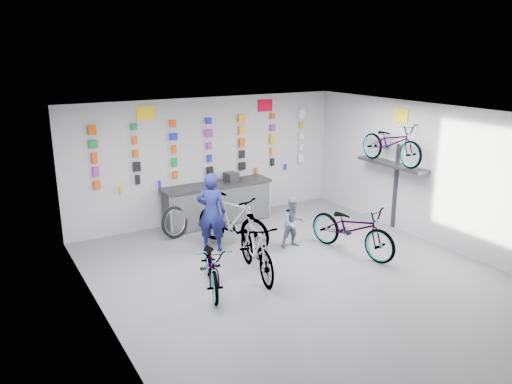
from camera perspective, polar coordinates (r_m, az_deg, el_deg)
floor at (r=9.40m, az=5.37°, el=-9.82°), size 8.00×8.00×0.00m
ceiling at (r=8.53m, az=5.90°, el=8.63°), size 8.00×8.00×0.00m
wall_back at (r=12.20m, az=-5.46°, el=3.71°), size 7.00×0.00×7.00m
wall_left at (r=7.45m, az=-16.85°, el=-5.01°), size 0.00×8.00×8.00m
wall_right at (r=11.21m, az=20.28°, el=1.68°), size 0.00×8.00×8.00m
counter at (r=12.06m, az=-4.41°, el=-1.39°), size 2.70×0.66×1.00m
merch_wall at (r=12.08m, az=-5.35°, el=5.07°), size 5.58×0.08×1.56m
wall_bracket at (r=11.86m, az=15.31°, el=2.68°), size 0.39×1.90×2.00m
sign_left at (r=11.44m, az=-12.48°, el=8.79°), size 0.42×0.02×0.30m
sign_right at (r=12.74m, az=1.05°, el=9.86°), size 0.42×0.02×0.30m
sign_side at (r=11.77m, az=16.26°, el=8.38°), size 0.02×0.40×0.30m
bike_left at (r=8.84m, az=-5.05°, el=-8.31°), size 1.13×1.82×0.90m
bike_center at (r=9.26m, az=0.02°, el=-6.40°), size 0.87×1.90×1.10m
bike_right at (r=10.46m, az=10.95°, el=-4.06°), size 1.15×2.18×1.09m
bike_service at (r=10.65m, az=-2.71°, el=-3.24°), size 1.27×1.97×1.15m
bike_wall at (r=11.69m, az=15.25°, el=5.45°), size 0.63×1.80×0.95m
clerk at (r=10.37m, az=-5.11°, el=-2.30°), size 0.73×0.69×1.67m
customer at (r=10.62m, az=4.30°, el=-3.52°), size 0.59×0.49×1.08m
spare_wheel at (r=11.31m, az=-9.26°, el=-3.44°), size 0.75×0.40×0.73m
register at (r=12.06m, az=-2.86°, el=1.72°), size 0.32×0.34×0.22m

